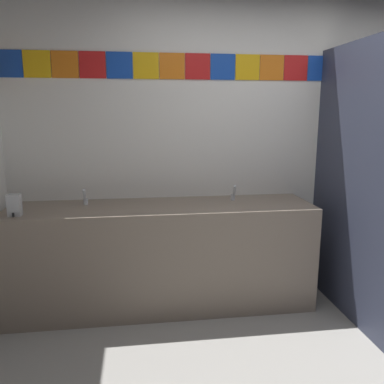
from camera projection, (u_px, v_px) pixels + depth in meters
The scene contains 6 objects.
wall_back at pixel (267, 139), 3.49m from camera, with size 4.48×0.09×2.70m.
vanity_counter at pixel (163, 255), 3.22m from camera, with size 2.43×0.60×0.86m.
faucet_left at pixel (85, 199), 3.13m from camera, with size 0.04×0.10×0.14m.
faucet_right at pixel (233, 194), 3.29m from camera, with size 0.04×0.10×0.14m.
soap_dispenser at pixel (14, 205), 2.80m from camera, with size 0.09×0.09×0.16m.
toilet at pixel (384, 263), 3.40m from camera, with size 0.39×0.49×0.74m.
Camera 1 is at (-1.15, -1.74, 1.60)m, focal length 36.58 mm.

